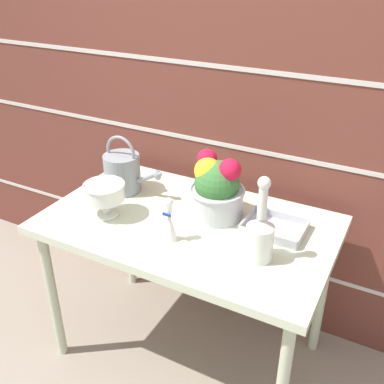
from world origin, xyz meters
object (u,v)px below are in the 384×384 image
Objects in this scene: crystal_pedestal_bowl at (105,193)px; wire_tray at (274,229)px; watering_can at (123,172)px; flower_planter at (216,188)px; glass_decanter at (260,234)px; figurine_vase at (169,223)px.

crystal_pedestal_bowl reaches higher than wire_tray.
flower_planter is (0.47, -0.00, 0.03)m from watering_can.
wire_tray is (0.73, -0.00, -0.08)m from watering_can.
flower_planter reaches higher than crystal_pedestal_bowl.
glass_decanter is 1.38× the size of wire_tray.
flower_planter is at bearing 142.66° from glass_decanter.
figurine_vase is 0.76× the size of wire_tray.
crystal_pedestal_bowl is (0.06, -0.22, 0.01)m from watering_can.
crystal_pedestal_bowl is 0.67m from glass_decanter.
glass_decanter is at bearing -88.24° from wire_tray.
crystal_pedestal_bowl is 0.73× the size of wire_tray.
figurine_vase is (0.39, -0.25, -0.02)m from watering_can.
flower_planter is (0.41, 0.22, 0.02)m from crystal_pedestal_bowl.
wire_tray is (0.26, -0.00, -0.12)m from flower_planter.
glass_decanter reaches higher than figurine_vase.
figurine_vase is at bearing -172.42° from glass_decanter.
glass_decanter is 1.81× the size of figurine_vase.
wire_tray is at bearing -0.23° from watering_can.
glass_decanter is at bearing -15.41° from watering_can.
figurine_vase reaches higher than crystal_pedestal_bowl.
watering_can is 0.73m from wire_tray.
crystal_pedestal_bowl is 0.33m from figurine_vase.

